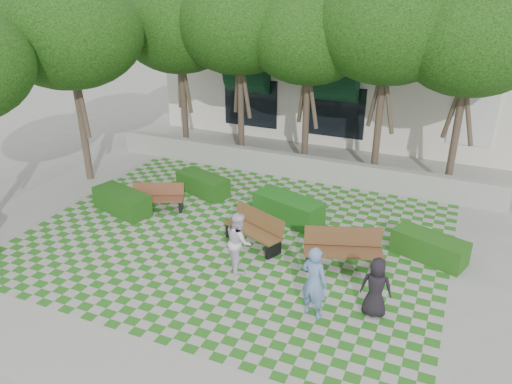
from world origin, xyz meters
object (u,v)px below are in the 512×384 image
at_px(hedge_west, 122,201).
at_px(person_dark, 376,287).
at_px(bench_west, 158,198).
at_px(person_white, 239,241).
at_px(bench_mid, 255,229).
at_px(hedge_midright, 288,209).
at_px(person_blue, 314,282).
at_px(hedge_east, 429,247).
at_px(bench_east, 343,250).
at_px(hedge_midleft, 203,184).

xyz_separation_m(hedge_west, person_dark, (8.61, -2.08, 0.38)).
relative_size(bench_west, hedge_west, 0.86).
xyz_separation_m(person_dark, person_white, (-3.67, 0.53, 0.08)).
bearing_deg(hedge_west, person_dark, -13.57).
relative_size(bench_mid, person_white, 1.23).
height_order(bench_west, hedge_west, bench_west).
height_order(bench_west, hedge_midright, bench_west).
height_order(bench_west, person_blue, person_blue).
height_order(hedge_east, hedge_west, hedge_west).
bearing_deg(bench_mid, person_dark, -2.53).
bearing_deg(hedge_west, bench_east, -3.13).
distance_m(hedge_west, person_white, 5.19).
relative_size(bench_east, hedge_west, 1.05).
bearing_deg(hedge_midleft, person_dark, -32.52).
xyz_separation_m(bench_mid, hedge_midleft, (-3.09, 2.54, -0.14)).
relative_size(hedge_midleft, person_dark, 1.34).
xyz_separation_m(bench_west, hedge_midleft, (0.72, 1.73, -0.08)).
bearing_deg(bench_west, person_dark, -42.77).
height_order(bench_mid, hedge_midleft, bench_mid).
height_order(bench_east, bench_west, bench_east).
relative_size(hedge_east, hedge_midleft, 1.00).
bearing_deg(person_blue, person_white, -9.03).
height_order(bench_east, person_white, person_white).
relative_size(bench_west, person_blue, 0.99).
relative_size(bench_west, person_white, 1.08).
height_order(person_dark, person_white, person_white).
bearing_deg(person_white, hedge_midright, -40.55).
height_order(bench_east, person_blue, person_blue).
relative_size(hedge_midright, hedge_west, 1.09).
distance_m(bench_east, hedge_midleft, 6.32).
relative_size(hedge_midleft, person_blue, 1.10).
bearing_deg(person_dark, hedge_east, -109.97).
bearing_deg(hedge_midleft, bench_east, -25.44).
distance_m(bench_mid, person_blue, 3.51).
bearing_deg(person_dark, person_blue, 21.06).
height_order(bench_mid, person_white, person_white).
bearing_deg(bench_east, bench_mid, 157.50).
relative_size(hedge_east, person_blue, 1.10).
bearing_deg(hedge_midright, bench_east, -41.52).
height_order(hedge_midright, hedge_midleft, hedge_midright).
relative_size(hedge_midright, person_white, 1.37).
distance_m(bench_west, hedge_midright, 4.30).
bearing_deg(bench_mid, bench_east, 19.67).
bearing_deg(hedge_midleft, bench_mid, -39.50).
bearing_deg(person_blue, bench_east, -76.84).
distance_m(person_blue, person_white, 2.64).
distance_m(person_blue, person_dark, 1.42).
bearing_deg(hedge_midright, hedge_east, -8.28).
relative_size(person_dark, person_white, 0.90).
distance_m(bench_west, hedge_midleft, 1.87).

